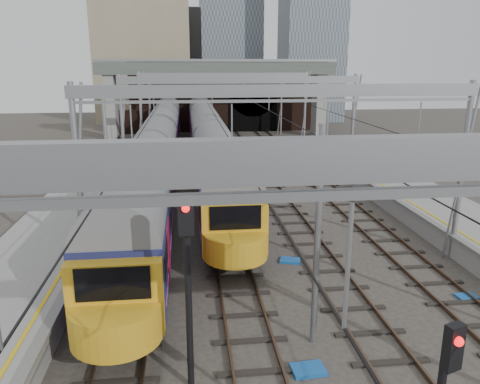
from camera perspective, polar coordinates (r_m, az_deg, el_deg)
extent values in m
plane|color=#38332D|center=(14.41, 11.08, -21.77)|extent=(160.00, 160.00, 0.00)
cube|color=slate|center=(15.97, -22.04, -14.21)|extent=(0.35, 55.00, 0.12)
cube|color=gold|center=(16.08, -23.83, -13.94)|extent=(0.12, 55.00, 0.01)
cube|color=#4C3828|center=(27.41, -12.28, -3.22)|extent=(0.08, 80.00, 0.16)
cube|color=#4C3828|center=(27.30, -9.27, -3.14)|extent=(0.08, 80.00, 0.16)
cube|color=black|center=(27.37, -10.77, -3.33)|extent=(2.40, 80.00, 0.14)
cube|color=#4C3828|center=(27.28, -3.89, -2.98)|extent=(0.08, 80.00, 0.16)
cube|color=#4C3828|center=(27.38, -0.87, -2.88)|extent=(0.08, 80.00, 0.16)
cube|color=black|center=(27.34, -2.38, -3.08)|extent=(2.40, 80.00, 0.14)
cube|color=#4C3828|center=(27.74, 4.40, -2.68)|extent=(0.08, 80.00, 0.16)
cube|color=#4C3828|center=(28.04, 7.30, -2.56)|extent=(0.08, 80.00, 0.16)
cube|color=black|center=(27.90, 5.85, -2.77)|extent=(2.40, 80.00, 0.14)
cube|color=#4C3828|center=(28.75, 12.26, -2.35)|extent=(0.08, 80.00, 0.16)
cube|color=#4C3828|center=(29.23, 14.94, -2.22)|extent=(0.08, 80.00, 0.16)
cube|color=black|center=(29.00, 13.60, -2.43)|extent=(2.40, 80.00, 0.14)
cylinder|color=gray|center=(19.93, -19.01, 1.04)|extent=(0.24, 0.24, 8.00)
cylinder|color=gray|center=(22.88, 25.39, 2.14)|extent=(0.24, 0.24, 8.00)
cube|color=gray|center=(19.31, 5.04, 12.20)|extent=(16.80, 0.28, 0.50)
cylinder|color=gray|center=(33.50, -14.08, 6.89)|extent=(0.24, 0.24, 8.00)
cylinder|color=gray|center=(35.33, 13.53, 7.34)|extent=(0.24, 0.24, 8.00)
cube|color=gray|center=(33.13, 0.10, 13.51)|extent=(16.80, 0.28, 0.50)
cylinder|color=gray|center=(47.32, -11.98, 9.34)|extent=(0.24, 0.24, 8.00)
cylinder|color=gray|center=(48.63, 7.91, 9.67)|extent=(0.24, 0.24, 8.00)
cube|color=gray|center=(47.06, -1.94, 14.02)|extent=(16.80, 0.28, 0.50)
cylinder|color=gray|center=(59.23, -10.96, 10.52)|extent=(0.24, 0.24, 8.00)
cylinder|color=gray|center=(60.29, 5.06, 10.81)|extent=(0.24, 0.24, 8.00)
cube|color=gray|center=(59.03, -2.93, 14.25)|extent=(16.80, 0.28, 0.50)
cube|color=black|center=(26.17, -11.37, 8.14)|extent=(0.03, 80.00, 0.03)
cube|color=black|center=(26.14, -2.51, 8.41)|extent=(0.03, 80.00, 0.03)
cube|color=black|center=(26.73, 6.17, 8.49)|extent=(0.03, 80.00, 0.03)
cube|color=black|center=(27.88, 14.31, 8.38)|extent=(0.03, 80.00, 0.03)
cube|color=black|center=(63.30, -1.29, 11.53)|extent=(26.00, 2.00, 9.00)
cube|color=black|center=(62.79, 1.58, 9.75)|extent=(6.50, 0.10, 5.20)
cylinder|color=black|center=(62.60, 1.60, 12.12)|extent=(6.50, 0.10, 6.50)
cube|color=black|center=(62.60, -12.31, 8.39)|extent=(6.00, 1.50, 3.00)
cube|color=gray|center=(57.72, -15.43, 10.24)|extent=(1.20, 2.50, 8.20)
cube|color=gray|center=(59.37, 9.60, 10.69)|extent=(1.20, 2.50, 8.20)
cube|color=#525C54|center=(57.02, -2.80, 14.82)|extent=(28.00, 3.00, 1.40)
cube|color=gray|center=(57.03, -2.81, 15.73)|extent=(28.00, 3.00, 0.30)
cube|color=tan|center=(77.18, -11.64, 16.73)|extent=(14.00, 12.00, 22.00)
cube|color=#4C5660|center=(83.59, -1.24, 20.32)|extent=(10.00, 10.00, 32.00)
cube|color=gray|center=(90.91, -5.61, 15.43)|extent=(18.00, 14.00, 18.00)
cube|color=black|center=(50.72, -4.42, 5.84)|extent=(2.17, 64.19, 0.70)
cube|color=#152249|center=(50.45, -4.47, 7.94)|extent=(2.76, 64.19, 2.46)
cylinder|color=slate|center=(50.31, -4.50, 9.33)|extent=(2.70, 63.69, 2.70)
cube|color=black|center=(50.40, -4.48, 8.39)|extent=(2.78, 62.99, 0.74)
cube|color=#BB3A82|center=(50.54, -4.45, 7.17)|extent=(2.78, 63.19, 0.12)
cube|color=gold|center=(19.00, -0.61, -4.68)|extent=(2.70, 0.60, 2.26)
cube|color=black|center=(18.65, -0.56, -3.15)|extent=(2.07, 0.08, 0.98)
cube|color=black|center=(37.62, -9.70, 2.35)|extent=(2.18, 48.29, 0.70)
cube|color=#152249|center=(37.25, -9.83, 5.18)|extent=(2.77, 48.29, 2.47)
cylinder|color=slate|center=(37.06, -9.92, 7.06)|extent=(2.71, 47.79, 2.71)
cube|color=black|center=(37.18, -9.86, 5.78)|extent=(2.79, 47.09, 0.74)
cube|color=#BB3A82|center=(37.37, -9.79, 4.13)|extent=(2.79, 47.29, 0.12)
cube|color=gold|center=(14.10, -14.97, -12.63)|extent=(2.71, 0.60, 2.27)
cube|color=black|center=(13.69, -15.24, -10.75)|extent=(2.08, 0.08, 0.99)
cylinder|color=black|center=(12.64, -6.29, -12.80)|extent=(0.18, 0.18, 5.36)
cube|color=black|center=(11.56, -6.62, -2.90)|extent=(0.40, 0.19, 1.01)
sphere|color=red|center=(11.37, -6.65, -2.02)|extent=(0.20, 0.20, 0.20)
cube|color=black|center=(8.78, 24.54, -16.84)|extent=(0.36, 0.28, 0.83)
sphere|color=red|center=(8.60, 25.10, -16.18)|extent=(0.17, 0.17, 0.17)
cube|color=#1656A8|center=(14.65, 8.32, -20.63)|extent=(1.01, 0.75, 0.11)
cube|color=#1656A8|center=(21.50, 6.13, -8.29)|extent=(1.05, 0.87, 0.11)
cube|color=#1656A8|center=(20.26, 25.89, -11.41)|extent=(0.81, 0.62, 0.09)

